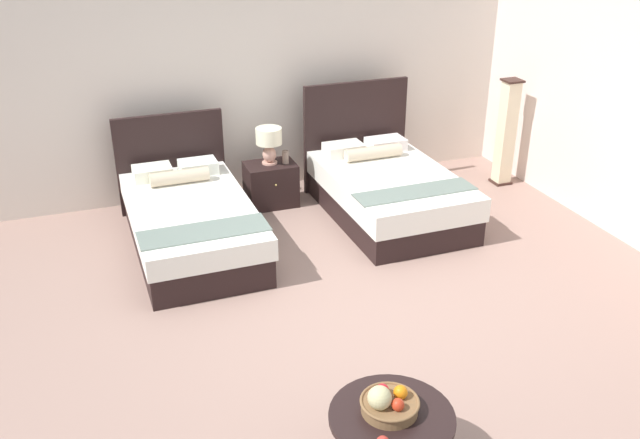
% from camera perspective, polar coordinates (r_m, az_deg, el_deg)
% --- Properties ---
extents(ground_plane, '(10.13, 9.90, 0.02)m').
position_cam_1_polar(ground_plane, '(6.15, 2.99, -7.84)').
color(ground_plane, gray).
extents(wall_back, '(10.13, 0.12, 2.65)m').
position_cam_1_polar(wall_back, '(8.38, -5.28, 11.30)').
color(wall_back, silver).
rests_on(wall_back, ground).
extents(bed_near_window, '(1.24, 2.22, 1.14)m').
position_cam_1_polar(bed_near_window, '(7.25, -10.69, -0.04)').
color(bed_near_window, black).
rests_on(bed_near_window, ground).
extents(bed_near_corner, '(1.34, 2.06, 1.33)m').
position_cam_1_polar(bed_near_corner, '(7.86, 5.54, 2.52)').
color(bed_near_corner, black).
rests_on(bed_near_corner, ground).
extents(nightstand, '(0.58, 0.44, 0.51)m').
position_cam_1_polar(nightstand, '(8.12, -4.09, 2.92)').
color(nightstand, black).
rests_on(nightstand, ground).
extents(table_lamp, '(0.30, 0.30, 0.43)m').
position_cam_1_polar(table_lamp, '(7.95, -4.25, 6.52)').
color(table_lamp, '#DAA28D').
rests_on(table_lamp, nightstand).
extents(vase, '(0.07, 0.07, 0.16)m').
position_cam_1_polar(vase, '(8.01, -2.88, 5.19)').
color(vase, gray).
rests_on(vase, nightstand).
extents(coffee_table, '(0.78, 0.78, 0.47)m').
position_cam_1_polar(coffee_table, '(4.49, 5.90, -16.92)').
color(coffee_table, black).
rests_on(coffee_table, ground).
extents(fruit_bowl, '(0.37, 0.37, 0.21)m').
position_cam_1_polar(fruit_bowl, '(4.38, 5.66, -14.85)').
color(fruit_bowl, brown).
rests_on(fruit_bowl, coffee_table).
extents(floor_lamp_corner, '(0.22, 0.22, 1.33)m').
position_cam_1_polar(floor_lamp_corner, '(8.89, 15.15, 6.93)').
color(floor_lamp_corner, '#38211B').
rests_on(floor_lamp_corner, ground).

